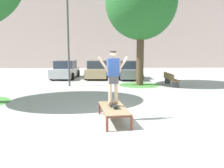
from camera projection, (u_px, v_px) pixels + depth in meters
ground_plane at (127, 124)px, 6.93m from camera, size 120.00×120.00×0.00m
building_facade at (101, 27)px, 32.81m from camera, size 35.49×4.00×11.81m
skate_box at (114, 109)px, 7.19m from camera, size 1.01×1.99×0.46m
skateboard at (113, 104)px, 7.25m from camera, size 0.37×0.82×0.09m
skater at (113, 74)px, 7.11m from camera, size 0.99×0.35×1.69m
tree_mid_back at (141, 2)px, 14.50m from camera, size 4.64×4.64×7.88m
grass_patch_mid_back at (140, 85)px, 15.26m from camera, size 2.76×2.76×0.01m
car_silver at (65, 70)px, 19.21m from camera, size 2.11×4.29×1.50m
car_tan at (97, 70)px, 19.27m from camera, size 2.06×4.27×1.50m
car_grey at (130, 70)px, 18.94m from camera, size 2.03×4.26×1.50m
park_bench at (171, 79)px, 15.01m from camera, size 0.46×2.40×0.83m
light_post at (68, 26)px, 14.22m from camera, size 0.36×0.36×5.83m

